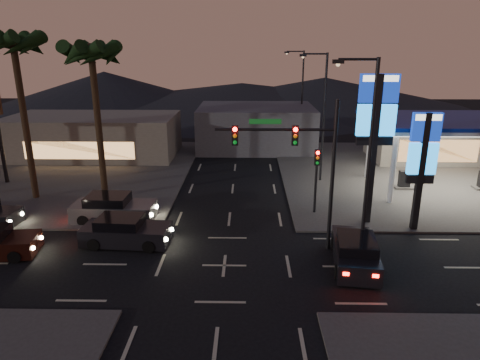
{
  "coord_description": "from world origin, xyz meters",
  "views": [
    {
      "loc": [
        1.14,
        -19.04,
        10.49
      ],
      "look_at": [
        0.7,
        4.72,
        3.0
      ],
      "focal_mm": 32.0,
      "sensor_mm": 36.0,
      "label": 1
    }
  ],
  "objects_px": {
    "pylon_sign_tall": "(376,120)",
    "gas_station": "(453,124)",
    "pylon_sign_short": "(423,154)",
    "traffic_signal_mast": "(299,155)",
    "car_lane_a_front": "(125,232)",
    "suv_station": "(355,252)",
    "car_lane_b_front": "(113,209)"
  },
  "relations": [
    {
      "from": "car_lane_a_front",
      "to": "pylon_sign_short",
      "type": "bearing_deg",
      "value": 7.35
    },
    {
      "from": "pylon_sign_short",
      "to": "suv_station",
      "type": "relative_size",
      "value": 1.42
    },
    {
      "from": "traffic_signal_mast",
      "to": "car_lane_b_front",
      "type": "relative_size",
      "value": 1.53
    },
    {
      "from": "pylon_sign_tall",
      "to": "traffic_signal_mast",
      "type": "xyz_separation_m",
      "value": [
        -4.74,
        -3.51,
        -1.17
      ]
    },
    {
      "from": "gas_station",
      "to": "car_lane_b_front",
      "type": "height_order",
      "value": "gas_station"
    },
    {
      "from": "pylon_sign_tall",
      "to": "car_lane_a_front",
      "type": "height_order",
      "value": "pylon_sign_tall"
    },
    {
      "from": "traffic_signal_mast",
      "to": "car_lane_b_front",
      "type": "xyz_separation_m",
      "value": [
        -11.01,
        3.65,
        -4.45
      ]
    },
    {
      "from": "car_lane_b_front",
      "to": "suv_station",
      "type": "distance_m",
      "value": 14.79
    },
    {
      "from": "traffic_signal_mast",
      "to": "car_lane_a_front",
      "type": "bearing_deg",
      "value": 177.69
    },
    {
      "from": "pylon_sign_tall",
      "to": "car_lane_b_front",
      "type": "distance_m",
      "value": 16.72
    },
    {
      "from": "pylon_sign_short",
      "to": "suv_station",
      "type": "bearing_deg",
      "value": -136.2
    },
    {
      "from": "pylon_sign_tall",
      "to": "suv_station",
      "type": "height_order",
      "value": "pylon_sign_tall"
    },
    {
      "from": "car_lane_b_front",
      "to": "gas_station",
      "type": "bearing_deg",
      "value": 15.3
    },
    {
      "from": "gas_station",
      "to": "traffic_signal_mast",
      "type": "xyz_separation_m",
      "value": [
        -12.24,
        -10.01,
        0.15
      ]
    },
    {
      "from": "pylon_sign_tall",
      "to": "car_lane_b_front",
      "type": "bearing_deg",
      "value": 179.49
    },
    {
      "from": "pylon_sign_short",
      "to": "car_lane_b_front",
      "type": "relative_size",
      "value": 1.34
    },
    {
      "from": "gas_station",
      "to": "pylon_sign_short",
      "type": "relative_size",
      "value": 1.74
    },
    {
      "from": "pylon_sign_tall",
      "to": "gas_station",
      "type": "bearing_deg",
      "value": 40.91
    },
    {
      "from": "pylon_sign_short",
      "to": "traffic_signal_mast",
      "type": "height_order",
      "value": "traffic_signal_mast"
    },
    {
      "from": "suv_station",
      "to": "pylon_sign_tall",
      "type": "bearing_deg",
      "value": 69.32
    },
    {
      "from": "pylon_sign_tall",
      "to": "traffic_signal_mast",
      "type": "distance_m",
      "value": 6.02
    },
    {
      "from": "traffic_signal_mast",
      "to": "car_lane_b_front",
      "type": "height_order",
      "value": "traffic_signal_mast"
    },
    {
      "from": "pylon_sign_tall",
      "to": "pylon_sign_short",
      "type": "xyz_separation_m",
      "value": [
        2.5,
        -1.0,
        -1.74
      ]
    },
    {
      "from": "pylon_sign_short",
      "to": "traffic_signal_mast",
      "type": "distance_m",
      "value": 7.69
    },
    {
      "from": "car_lane_b_front",
      "to": "pylon_sign_tall",
      "type": "bearing_deg",
      "value": -0.51
    },
    {
      "from": "traffic_signal_mast",
      "to": "gas_station",
      "type": "bearing_deg",
      "value": 39.28
    },
    {
      "from": "pylon_sign_tall",
      "to": "pylon_sign_short",
      "type": "height_order",
      "value": "pylon_sign_tall"
    },
    {
      "from": "pylon_sign_tall",
      "to": "pylon_sign_short",
      "type": "bearing_deg",
      "value": -21.8
    },
    {
      "from": "gas_station",
      "to": "pylon_sign_tall",
      "type": "relative_size",
      "value": 1.36
    },
    {
      "from": "pylon_sign_short",
      "to": "car_lane_a_front",
      "type": "relative_size",
      "value": 1.41
    },
    {
      "from": "traffic_signal_mast",
      "to": "car_lane_a_front",
      "type": "xyz_separation_m",
      "value": [
        -9.33,
        0.38,
        -4.49
      ]
    },
    {
      "from": "traffic_signal_mast",
      "to": "suv_station",
      "type": "xyz_separation_m",
      "value": [
        2.73,
        -1.81,
        -4.49
      ]
    }
  ]
}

